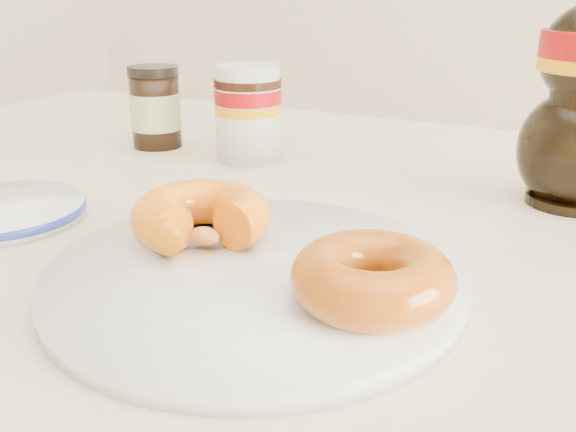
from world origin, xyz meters
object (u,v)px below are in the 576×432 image
at_px(donut_bitten, 201,216).
at_px(donut_whole, 372,278).
at_px(dark_jar, 155,108).
at_px(nutella_jar, 248,109).
at_px(dining_table, 316,302).
at_px(plate, 255,276).
at_px(blue_rim_saucer, 3,211).

bearing_deg(donut_bitten, donut_whole, -4.89).
bearing_deg(dark_jar, nutella_jar, 0.10).
bearing_deg(dining_table, plate, -83.21).
relative_size(dining_table, donut_bitten, 13.42).
bearing_deg(dark_jar, blue_rim_saucer, -80.68).
distance_m(donut_bitten, blue_rim_saucer, 0.20).
xyz_separation_m(dark_jar, blue_rim_saucer, (0.05, -0.28, -0.04)).
xyz_separation_m(donut_bitten, blue_rim_saucer, (-0.20, -0.01, -0.02)).
height_order(plate, donut_whole, donut_whole).
xyz_separation_m(donut_whole, blue_rim_saucer, (-0.35, 0.03, -0.02)).
relative_size(donut_whole, dark_jar, 0.99).
xyz_separation_m(dining_table, nutella_jar, (-0.16, 0.15, 0.14)).
height_order(dining_table, blue_rim_saucer, blue_rim_saucer).
bearing_deg(blue_rim_saucer, dining_table, 27.49).
xyz_separation_m(plate, donut_whole, (0.09, -0.01, 0.02)).
distance_m(donut_bitten, dark_jar, 0.36).
bearing_deg(plate, dining_table, 96.79).
xyz_separation_m(dining_table, plate, (0.02, -0.14, 0.09)).
relative_size(dining_table, donut_whole, 14.16).
height_order(donut_bitten, dark_jar, dark_jar).
bearing_deg(dining_table, donut_whole, -55.39).
bearing_deg(dining_table, blue_rim_saucer, -152.51).
relative_size(dark_jar, blue_rim_saucer, 0.70).
height_order(dining_table, plate, plate).
bearing_deg(nutella_jar, dark_jar, -179.90).
distance_m(dining_table, donut_whole, 0.22).
bearing_deg(nutella_jar, plate, -58.80).
xyz_separation_m(nutella_jar, dark_jar, (-0.13, -0.00, -0.01)).
height_order(plate, nutella_jar, nutella_jar).
relative_size(plate, dark_jar, 2.87).
distance_m(nutella_jar, blue_rim_saucer, 0.29).
bearing_deg(blue_rim_saucer, donut_bitten, 3.78).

